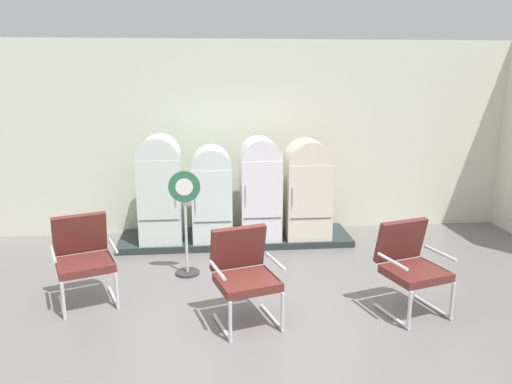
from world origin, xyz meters
TOP-DOWN VIEW (x-y plane):
  - ground at (0.00, 0.00)m, footprint 12.00×10.00m
  - back_wall at (0.00, 3.66)m, footprint 11.76×0.12m
  - display_plinth at (0.00, 3.02)m, footprint 3.60×0.95m
  - refrigerator_0 at (-1.14, 2.91)m, footprint 0.63×0.67m
  - refrigerator_1 at (-0.37, 2.91)m, footprint 0.59×0.66m
  - refrigerator_2 at (0.38, 2.93)m, footprint 0.61×0.70m
  - refrigerator_3 at (1.11, 2.90)m, footprint 0.68×0.65m
  - armchair_left at (-1.86, 1.13)m, footprint 0.82×0.84m
  - armchair_right at (1.80, 0.55)m, footprint 0.79×0.81m
  - armchair_center at (-0.05, 0.49)m, footprint 0.79×0.81m
  - sign_stand at (-0.72, 1.79)m, footprint 0.41×0.32m

SIDE VIEW (x-z plane):
  - ground at x=0.00m, z-range -0.05..0.00m
  - display_plinth at x=0.00m, z-range 0.00..0.10m
  - armchair_left at x=-1.86m, z-range 0.06..1.08m
  - armchair_right at x=1.80m, z-range 0.06..1.08m
  - armchair_center at x=-0.05m, z-range 0.06..1.08m
  - sign_stand at x=-0.72m, z-range -0.06..1.34m
  - refrigerator_1 at x=-0.37m, z-range 0.14..1.58m
  - refrigerator_3 at x=1.11m, z-range 0.14..1.66m
  - refrigerator_2 at x=0.38m, z-range 0.15..1.71m
  - refrigerator_0 at x=-1.14m, z-range 0.15..1.76m
  - back_wall at x=0.00m, z-range 0.01..3.14m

